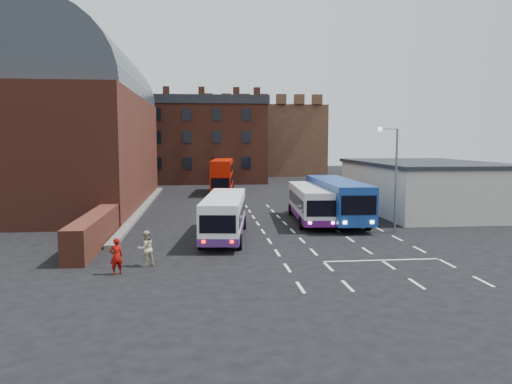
{
  "coord_description": "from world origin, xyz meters",
  "views": [
    {
      "loc": [
        -3.98,
        -26.96,
        6.05
      ],
      "look_at": [
        0.0,
        10.0,
        2.2
      ],
      "focal_mm": 35.0,
      "sensor_mm": 36.0,
      "label": 1
    }
  ],
  "objects": [
    {
      "name": "railway_station",
      "position": [
        -15.5,
        21.0,
        7.64
      ],
      "size": [
        12.0,
        28.0,
        16.0
      ],
      "color": "#602B1E",
      "rests_on": "ground"
    },
    {
      "name": "forecourt_wall",
      "position": [
        -10.2,
        2.0,
        0.9
      ],
      "size": [
        1.2,
        10.0,
        1.8
      ],
      "primitive_type": "cube",
      "color": "#602B1E",
      "rests_on": "ground"
    },
    {
      "name": "cream_building",
      "position": [
        15.0,
        14.0,
        2.16
      ],
      "size": [
        10.4,
        16.4,
        4.25
      ],
      "color": "beige",
      "rests_on": "ground"
    },
    {
      "name": "bus_red_double",
      "position": [
        -1.72,
        30.32,
        2.05
      ],
      "size": [
        3.08,
        9.79,
        3.85
      ],
      "rotation": [
        0.0,
        0.0,
        3.05
      ],
      "color": "#C31100",
      "rests_on": "ground"
    },
    {
      "name": "ground",
      "position": [
        0.0,
        0.0,
        0.0
      ],
      "size": [
        180.0,
        180.0,
        0.0
      ],
      "primitive_type": "plane",
      "color": "black"
    },
    {
      "name": "bus_white_outbound",
      "position": [
        -2.64,
        3.75,
        1.56
      ],
      "size": [
        3.35,
        9.86,
        2.64
      ],
      "rotation": [
        0.0,
        0.0,
        -0.12
      ],
      "color": "white",
      "rests_on": "ground"
    },
    {
      "name": "brick_terrace",
      "position": [
        -6.0,
        46.0,
        5.5
      ],
      "size": [
        22.0,
        10.0,
        11.0
      ],
      "primitive_type": "cube",
      "color": "brown",
      "rests_on": "ground"
    },
    {
      "name": "bus_blue",
      "position": [
        6.0,
        9.13,
        1.83
      ],
      "size": [
        3.11,
        11.44,
        3.1
      ],
      "rotation": [
        0.0,
        0.0,
        3.11
      ],
      "color": "navy",
      "rests_on": "ground"
    },
    {
      "name": "street_lamp",
      "position": [
        8.36,
        4.33,
        4.18
      ],
      "size": [
        1.41,
        0.31,
        6.92
      ],
      "rotation": [
        0.0,
        0.0,
        0.06
      ],
      "color": "slate",
      "rests_on": "ground"
    },
    {
      "name": "castle_keep",
      "position": [
        6.0,
        66.0,
        6.0
      ],
      "size": [
        22.0,
        22.0,
        12.0
      ],
      "primitive_type": "cube",
      "color": "brown",
      "rests_on": "ground"
    },
    {
      "name": "pedestrian_beige",
      "position": [
        -6.74,
        -2.91,
        0.87
      ],
      "size": [
        1.06,
        1.01,
        1.73
      ],
      "primitive_type": "imported",
      "rotation": [
        0.0,
        0.0,
        3.72
      ],
      "color": "#C6BA94",
      "rests_on": "ground"
    },
    {
      "name": "pedestrian_red",
      "position": [
        -7.9,
        -4.31,
        0.84
      ],
      "size": [
        0.73,
        0.64,
        1.68
      ],
      "primitive_type": "imported",
      "rotation": [
        0.0,
        0.0,
        3.63
      ],
      "color": "#8D0C06",
      "rests_on": "ground"
    },
    {
      "name": "bus_white_inbound",
      "position": [
        3.96,
        9.1,
        1.57
      ],
      "size": [
        2.96,
        9.85,
        2.65
      ],
      "rotation": [
        0.0,
        0.0,
        3.07
      ],
      "color": "silver",
      "rests_on": "ground"
    }
  ]
}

